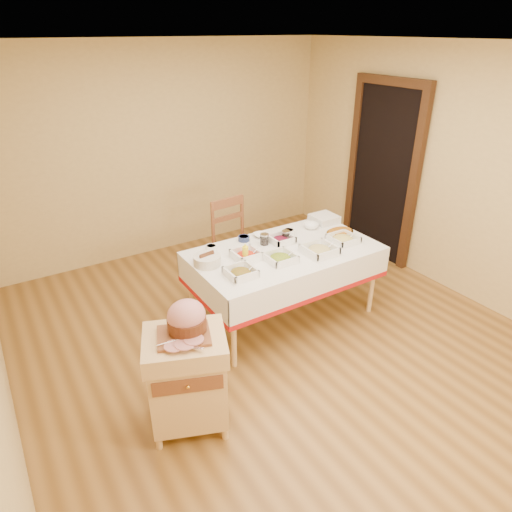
% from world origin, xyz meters
% --- Properties ---
extents(room_shell, '(5.00, 5.00, 5.00)m').
position_xyz_m(room_shell, '(0.00, 0.00, 1.30)').
color(room_shell, olive).
rests_on(room_shell, ground).
extents(doorway, '(0.09, 1.10, 2.20)m').
position_xyz_m(doorway, '(2.20, 0.90, 1.11)').
color(doorway, black).
rests_on(doorway, ground).
extents(dining_table, '(1.82, 1.02, 0.76)m').
position_xyz_m(dining_table, '(0.30, 0.30, 0.60)').
color(dining_table, '#E4BC7D').
rests_on(dining_table, ground).
extents(butcher_cart, '(0.70, 0.65, 0.80)m').
position_xyz_m(butcher_cart, '(-1.13, -0.52, 0.46)').
color(butcher_cart, '#E4BC7D').
rests_on(butcher_cart, ground).
extents(dining_chair, '(0.50, 0.48, 1.03)m').
position_xyz_m(dining_chair, '(0.20, 1.09, 0.53)').
color(dining_chair, brown).
rests_on(dining_chair, ground).
extents(ham_on_board, '(0.38, 0.36, 0.25)m').
position_xyz_m(ham_on_board, '(-1.09, -0.49, 0.91)').
color(ham_on_board, brown).
rests_on(ham_on_board, butcher_cart).
extents(serving_dish_a, '(0.25, 0.25, 0.11)m').
position_xyz_m(serving_dish_a, '(-0.32, 0.08, 0.79)').
color(serving_dish_a, white).
rests_on(serving_dish_a, dining_table).
extents(serving_dish_b, '(0.26, 0.26, 0.10)m').
position_xyz_m(serving_dish_b, '(0.13, 0.13, 0.79)').
color(serving_dish_b, white).
rests_on(serving_dish_b, dining_table).
extents(serving_dish_c, '(0.29, 0.29, 0.12)m').
position_xyz_m(serving_dish_c, '(0.53, 0.06, 0.80)').
color(serving_dish_c, white).
rests_on(serving_dish_c, dining_table).
extents(serving_dish_d, '(0.26, 0.26, 0.10)m').
position_xyz_m(serving_dish_d, '(0.91, 0.14, 0.79)').
color(serving_dish_d, white).
rests_on(serving_dish_d, dining_table).
extents(serving_dish_e, '(0.25, 0.24, 0.11)m').
position_xyz_m(serving_dish_e, '(-0.11, 0.35, 0.80)').
color(serving_dish_e, white).
rests_on(serving_dish_e, dining_table).
extents(serving_dish_f, '(0.23, 0.22, 0.11)m').
position_xyz_m(serving_dish_f, '(0.37, 0.46, 0.79)').
color(serving_dish_f, white).
rests_on(serving_dish_f, dining_table).
extents(small_bowl_left, '(0.11, 0.11, 0.05)m').
position_xyz_m(small_bowl_left, '(-0.31, 0.67, 0.79)').
color(small_bowl_left, white).
rests_on(small_bowl_left, dining_table).
extents(small_bowl_mid, '(0.12, 0.12, 0.05)m').
position_xyz_m(small_bowl_mid, '(0.07, 0.69, 0.79)').
color(small_bowl_mid, navy).
rests_on(small_bowl_mid, dining_table).
extents(small_bowl_right, '(0.12, 0.12, 0.06)m').
position_xyz_m(small_bowl_right, '(0.54, 0.57, 0.79)').
color(small_bowl_right, white).
rests_on(small_bowl_right, dining_table).
extents(bowl_white_imported, '(0.16, 0.16, 0.03)m').
position_xyz_m(bowl_white_imported, '(0.27, 0.69, 0.78)').
color(bowl_white_imported, white).
rests_on(bowl_white_imported, dining_table).
extents(bowl_small_imported, '(0.18, 0.18, 0.05)m').
position_xyz_m(bowl_small_imported, '(0.85, 0.59, 0.79)').
color(bowl_small_imported, white).
rests_on(bowl_small_imported, dining_table).
extents(preserve_jar_left, '(0.09, 0.09, 0.11)m').
position_xyz_m(preserve_jar_left, '(0.20, 0.51, 0.81)').
color(preserve_jar_left, silver).
rests_on(preserve_jar_left, dining_table).
extents(preserve_jar_right, '(0.09, 0.09, 0.11)m').
position_xyz_m(preserve_jar_right, '(0.43, 0.47, 0.81)').
color(preserve_jar_right, silver).
rests_on(preserve_jar_right, dining_table).
extents(mustard_bottle, '(0.06, 0.06, 0.17)m').
position_xyz_m(mustard_bottle, '(-0.14, 0.31, 0.84)').
color(mustard_bottle, yellow).
rests_on(mustard_bottle, dining_table).
extents(bread_basket, '(0.25, 0.25, 0.11)m').
position_xyz_m(bread_basket, '(-0.48, 0.42, 0.81)').
color(bread_basket, silver).
rests_on(bread_basket, dining_table).
extents(plate_stack, '(0.26, 0.26, 0.08)m').
position_xyz_m(plate_stack, '(1.08, 0.65, 0.80)').
color(plate_stack, white).
rests_on(plate_stack, dining_table).
extents(brass_platter, '(0.31, 0.22, 0.04)m').
position_xyz_m(brass_platter, '(1.01, 0.30, 0.78)').
color(brass_platter, gold).
rests_on(brass_platter, dining_table).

